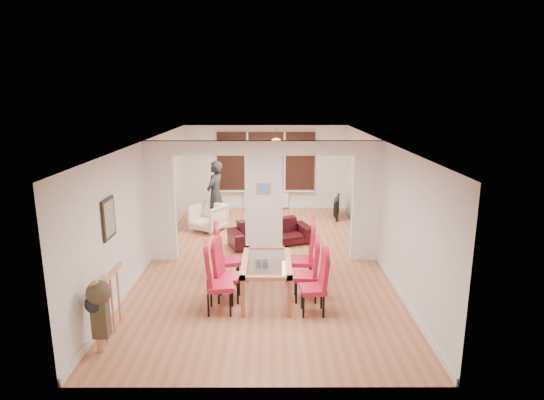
{
  "coord_description": "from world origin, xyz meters",
  "views": [
    {
      "loc": [
        0.16,
        -9.46,
        3.59
      ],
      "look_at": [
        0.18,
        0.6,
        1.19
      ],
      "focal_mm": 30.0,
      "sensor_mm": 36.0,
      "label": 1
    }
  ],
  "objects_px": {
    "armchair": "(208,217)",
    "dining_chair_ra": "(313,285)",
    "dining_chair_rb": "(305,272)",
    "television": "(334,207)",
    "sofa": "(270,232)",
    "person": "(215,194)",
    "bottle": "(279,213)",
    "dining_chair_lc": "(228,257)",
    "dining_table": "(267,279)",
    "coffee_table": "(278,222)",
    "dining_chair_rc": "(301,256)",
    "bowl": "(272,218)",
    "dining_chair_la": "(220,281)",
    "dining_chair_lb": "(229,272)"
  },
  "relations": [
    {
      "from": "dining_chair_rc",
      "to": "person",
      "type": "xyz_separation_m",
      "value": [
        -2.06,
        3.93,
        0.31
      ]
    },
    {
      "from": "dining_chair_rb",
      "to": "dining_chair_lc",
      "type": "bearing_deg",
      "value": 158.15
    },
    {
      "from": "dining_chair_la",
      "to": "sofa",
      "type": "relative_size",
      "value": 0.56
    },
    {
      "from": "dining_chair_ra",
      "to": "dining_chair_rb",
      "type": "relative_size",
      "value": 0.98
    },
    {
      "from": "sofa",
      "to": "bowl",
      "type": "distance_m",
      "value": 1.49
    },
    {
      "from": "dining_chair_lb",
      "to": "television",
      "type": "distance_m",
      "value": 6.06
    },
    {
      "from": "dining_chair_rb",
      "to": "television",
      "type": "relative_size",
      "value": 0.99
    },
    {
      "from": "dining_chair_lb",
      "to": "sofa",
      "type": "relative_size",
      "value": 0.52
    },
    {
      "from": "dining_chair_la",
      "to": "television",
      "type": "xyz_separation_m",
      "value": [
        2.69,
        5.92,
        -0.25
      ]
    },
    {
      "from": "armchair",
      "to": "bowl",
      "type": "height_order",
      "value": "armchair"
    },
    {
      "from": "sofa",
      "to": "bottle",
      "type": "bearing_deg",
      "value": 62.51
    },
    {
      "from": "dining_chair_lc",
      "to": "television",
      "type": "bearing_deg",
      "value": 48.1
    },
    {
      "from": "dining_table",
      "to": "dining_chair_lb",
      "type": "distance_m",
      "value": 0.68
    },
    {
      "from": "dining_table",
      "to": "dining_chair_ra",
      "type": "bearing_deg",
      "value": -36.64
    },
    {
      "from": "dining_chair_lb",
      "to": "dining_chair_ra",
      "type": "xyz_separation_m",
      "value": [
        1.43,
        -0.5,
        -0.01
      ]
    },
    {
      "from": "dining_chair_la",
      "to": "dining_chair_lc",
      "type": "relative_size",
      "value": 1.01
    },
    {
      "from": "dining_chair_la",
      "to": "sofa",
      "type": "height_order",
      "value": "dining_chair_la"
    },
    {
      "from": "person",
      "to": "bottle",
      "type": "xyz_separation_m",
      "value": [
        1.73,
        0.15,
        -0.56
      ]
    },
    {
      "from": "dining_chair_rb",
      "to": "dining_chair_rc",
      "type": "relative_size",
      "value": 0.89
    },
    {
      "from": "sofa",
      "to": "dining_table",
      "type": "bearing_deg",
      "value": -110.49
    },
    {
      "from": "armchair",
      "to": "person",
      "type": "height_order",
      "value": "person"
    },
    {
      "from": "sofa",
      "to": "television",
      "type": "bearing_deg",
      "value": 33.33
    },
    {
      "from": "dining_chair_lc",
      "to": "dining_chair_rc",
      "type": "distance_m",
      "value": 1.37
    },
    {
      "from": "armchair",
      "to": "dining_chair_ra",
      "type": "bearing_deg",
      "value": -32.92
    },
    {
      "from": "armchair",
      "to": "coffee_table",
      "type": "relative_size",
      "value": 0.89
    },
    {
      "from": "dining_chair_lb",
      "to": "coffee_table",
      "type": "xyz_separation_m",
      "value": [
        0.93,
        4.62,
        -0.41
      ]
    },
    {
      "from": "dining_table",
      "to": "dining_chair_lb",
      "type": "relative_size",
      "value": 1.48
    },
    {
      "from": "armchair",
      "to": "coffee_table",
      "type": "xyz_separation_m",
      "value": [
        1.85,
        0.47,
        -0.26
      ]
    },
    {
      "from": "dining_chair_lc",
      "to": "dining_chair_rc",
      "type": "bearing_deg",
      "value": -16.16
    },
    {
      "from": "dining_table",
      "to": "coffee_table",
      "type": "bearing_deg",
      "value": 86.64
    },
    {
      "from": "sofa",
      "to": "armchair",
      "type": "xyz_separation_m",
      "value": [
        -1.65,
        1.11,
        0.07
      ]
    },
    {
      "from": "person",
      "to": "television",
      "type": "xyz_separation_m",
      "value": [
        3.35,
        0.94,
        -0.59
      ]
    },
    {
      "from": "dining_chair_rc",
      "to": "bowl",
      "type": "xyz_separation_m",
      "value": [
        -0.52,
        3.92,
        -0.36
      ]
    },
    {
      "from": "dining_chair_la",
      "to": "television",
      "type": "relative_size",
      "value": 1.05
    },
    {
      "from": "dining_table",
      "to": "dining_chair_lc",
      "type": "height_order",
      "value": "dining_chair_lc"
    },
    {
      "from": "dining_chair_lc",
      "to": "sofa",
      "type": "xyz_separation_m",
      "value": [
        0.8,
        2.35,
        -0.25
      ]
    },
    {
      "from": "dining_chair_lc",
      "to": "coffee_table",
      "type": "relative_size",
      "value": 1.23
    },
    {
      "from": "dining_chair_ra",
      "to": "dining_chair_la",
      "type": "bearing_deg",
      "value": 173.22
    },
    {
      "from": "dining_chair_rb",
      "to": "coffee_table",
      "type": "xyz_separation_m",
      "value": [
        -0.42,
        4.61,
        -0.42
      ]
    },
    {
      "from": "dining_chair_la",
      "to": "television",
      "type": "bearing_deg",
      "value": 55.74
    },
    {
      "from": "dining_chair_lc",
      "to": "dining_chair_lb",
      "type": "bearing_deg",
      "value": -96.77
    },
    {
      "from": "dining_table",
      "to": "dining_chair_rc",
      "type": "bearing_deg",
      "value": 40.55
    },
    {
      "from": "dining_chair_rb",
      "to": "television",
      "type": "height_order",
      "value": "dining_chair_rb"
    },
    {
      "from": "dining_chair_lb",
      "to": "bottle",
      "type": "distance_m",
      "value": 4.79
    },
    {
      "from": "armchair",
      "to": "person",
      "type": "bearing_deg",
      "value": 98.2
    },
    {
      "from": "dining_chair_lc",
      "to": "dining_chair_ra",
      "type": "bearing_deg",
      "value": -51.33
    },
    {
      "from": "dining_chair_rb",
      "to": "coffee_table",
      "type": "relative_size",
      "value": 1.18
    },
    {
      "from": "dining_chair_lb",
      "to": "dining_chair_lc",
      "type": "bearing_deg",
      "value": 110.77
    },
    {
      "from": "dining_table",
      "to": "bottle",
      "type": "xyz_separation_m",
      "value": [
        0.3,
        4.63,
        -0.02
      ]
    },
    {
      "from": "dining_chair_ra",
      "to": "television",
      "type": "bearing_deg",
      "value": 74.37
    }
  ]
}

